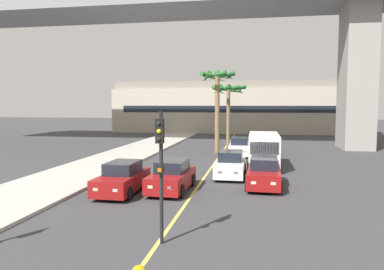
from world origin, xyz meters
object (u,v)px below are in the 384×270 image
at_px(car_queue_fourth, 239,147).
at_px(traffic_light_median_near, 161,159).
at_px(palm_tree_mid_median, 228,94).
at_px(palm_tree_near_median, 217,88).
at_px(delivery_van, 264,149).
at_px(car_queue_second, 263,147).
at_px(car_queue_sixth, 264,173).
at_px(car_queue_front, 122,179).
at_px(car_queue_third, 172,177).
at_px(car_queue_fifth, 230,165).

height_order(car_queue_fourth, traffic_light_median_near, traffic_light_median_near).
distance_m(traffic_light_median_near, palm_tree_mid_median, 27.56).
bearing_deg(palm_tree_near_median, delivery_van, -61.18).
bearing_deg(car_queue_second, palm_tree_mid_median, 118.45).
height_order(car_queue_sixth, palm_tree_near_median, palm_tree_near_median).
xyz_separation_m(car_queue_front, palm_tree_mid_median, (3.69, 21.22, 4.74)).
xyz_separation_m(car_queue_third, palm_tree_near_median, (0.75, 15.07, 5.21)).
bearing_deg(car_queue_sixth, car_queue_fourth, 98.91).
height_order(delivery_van, palm_tree_near_median, palm_tree_near_median).
bearing_deg(palm_tree_mid_median, car_queue_third, -93.82).
height_order(car_queue_second, car_queue_fifth, same).
bearing_deg(palm_tree_mid_median, car_queue_sixth, -79.90).
xyz_separation_m(car_queue_front, car_queue_fourth, (5.15, 14.41, 0.00)).
distance_m(car_queue_sixth, palm_tree_mid_median, 19.47).
xyz_separation_m(car_queue_front, car_queue_sixth, (7.00, 2.63, 0.00)).
height_order(car_queue_front, car_queue_second, same).
relative_size(delivery_van, palm_tree_near_median, 0.70).
bearing_deg(car_queue_fifth, traffic_light_median_near, -97.12).
xyz_separation_m(car_queue_fifth, delivery_van, (2.07, 3.57, 0.57)).
relative_size(car_queue_second, car_queue_sixth, 0.99).
height_order(palm_tree_near_median, palm_tree_mid_median, palm_tree_near_median).
xyz_separation_m(car_queue_front, car_queue_second, (7.21, 14.71, 0.00)).
bearing_deg(car_queue_front, car_queue_fourth, 70.33).
bearing_deg(delivery_van, car_queue_fourth, 108.76).
relative_size(car_queue_fifth, palm_tree_mid_median, 0.63).
distance_m(car_queue_fourth, palm_tree_mid_median, 8.43).
bearing_deg(traffic_light_median_near, palm_tree_near_median, 91.40).
distance_m(car_queue_second, car_queue_fourth, 2.08).
xyz_separation_m(car_queue_sixth, palm_tree_near_median, (-3.92, 13.34, 5.21)).
distance_m(car_queue_front, car_queue_fifth, 7.16).
xyz_separation_m(car_queue_fifth, palm_tree_mid_median, (-1.35, 16.13, 4.74)).
height_order(car_queue_fourth, palm_tree_near_median, palm_tree_near_median).
bearing_deg(car_queue_third, traffic_light_median_near, -79.67).
xyz_separation_m(car_queue_second, palm_tree_near_median, (-4.13, 1.26, 5.21)).
relative_size(car_queue_front, delivery_van, 0.78).
xyz_separation_m(car_queue_third, car_queue_sixth, (4.67, 1.73, 0.00)).
distance_m(car_queue_front, car_queue_sixth, 7.48).
bearing_deg(traffic_light_median_near, car_queue_fourth, 85.76).
bearing_deg(car_queue_sixth, car_queue_second, 88.99).
bearing_deg(car_queue_second, car_queue_sixth, -91.01).
relative_size(car_queue_third, car_queue_sixth, 1.00).
height_order(car_queue_third, car_queue_sixth, same).
height_order(car_queue_third, palm_tree_mid_median, palm_tree_mid_median).
xyz_separation_m(car_queue_third, delivery_van, (4.78, 7.76, 0.57)).
height_order(car_queue_third, delivery_van, delivery_van).
distance_m(car_queue_sixth, palm_tree_near_median, 14.85).
relative_size(car_queue_fourth, delivery_van, 0.79).
bearing_deg(car_queue_fourth, traffic_light_median_near, -94.24).
distance_m(car_queue_second, traffic_light_median_near, 21.32).
xyz_separation_m(car_queue_third, car_queue_fifth, (2.70, 4.19, 0.00)).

